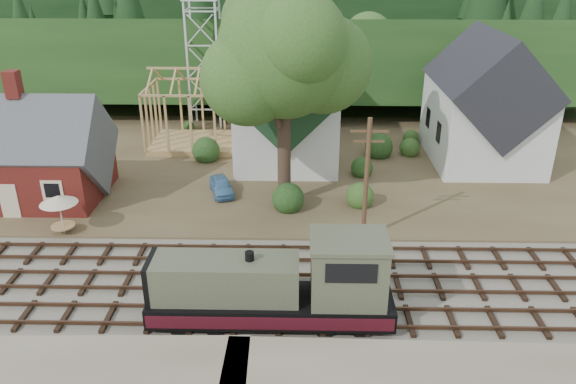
{
  "coord_description": "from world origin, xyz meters",
  "views": [
    {
      "loc": [
        3.0,
        -25.39,
        17.18
      ],
      "look_at": [
        2.34,
        6.0,
        3.0
      ],
      "focal_mm": 35.0,
      "sensor_mm": 36.0,
      "label": 1
    }
  ],
  "objects_px": {
    "car_blue": "(221,186)",
    "patio_set": "(58,201)",
    "car_red": "(503,157)",
    "locomotive": "(280,288)"
  },
  "relations": [
    {
      "from": "car_blue",
      "to": "patio_set",
      "type": "bearing_deg",
      "value": -162.93
    },
    {
      "from": "car_blue",
      "to": "car_red",
      "type": "relative_size",
      "value": 0.85
    },
    {
      "from": "car_red",
      "to": "car_blue",
      "type": "bearing_deg",
      "value": 122.84
    },
    {
      "from": "locomotive",
      "to": "car_blue",
      "type": "distance_m",
      "value": 15.43
    },
    {
      "from": "locomotive",
      "to": "patio_set",
      "type": "distance_m",
      "value": 16.32
    },
    {
      "from": "locomotive",
      "to": "patio_set",
      "type": "relative_size",
      "value": 4.52
    },
    {
      "from": "car_red",
      "to": "patio_set",
      "type": "bearing_deg",
      "value": 128.59
    },
    {
      "from": "car_blue",
      "to": "patio_set",
      "type": "relative_size",
      "value": 1.39
    },
    {
      "from": "car_red",
      "to": "patio_set",
      "type": "xyz_separation_m",
      "value": [
        -31.53,
        -12.47,
        1.59
      ]
    },
    {
      "from": "car_red",
      "to": "patio_set",
      "type": "relative_size",
      "value": 1.62
    }
  ]
}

